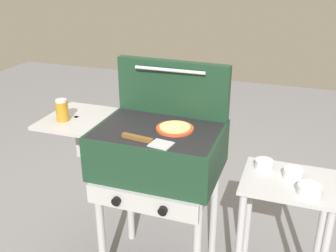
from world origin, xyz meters
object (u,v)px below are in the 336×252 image
Objects in this scene: pizza_cheese at (175,128)px; topping_bowl_near at (293,174)px; prep_table at (284,216)px; topping_bowl_middle at (264,164)px; topping_bowl_far at (309,190)px; spatula at (147,141)px; sauce_jar at (62,110)px; grill at (156,154)px.

topping_bowl_near is (0.59, 0.02, -0.16)m from pizza_cheese.
prep_table is at bearing -113.00° from topping_bowl_near.
topping_bowl_middle is at bearing 148.49° from prep_table.
prep_table is at bearing 133.30° from topping_bowl_far.
prep_table is (0.58, -0.01, -0.39)m from pizza_cheese.
spatula is 2.52× the size of topping_bowl_far.
pizza_cheese is 0.48m from topping_bowl_middle.
sauce_jar reaches higher than topping_bowl_near.
topping_bowl_far is 1.17× the size of topping_bowl_middle.
prep_table is 6.88× the size of topping_bowl_far.
topping_bowl_far is (1.27, -0.03, -0.21)m from sauce_jar.
pizza_cheese is 0.70m from prep_table.
grill is at bearing -179.63° from prep_table.
pizza_cheese is 0.20m from spatula.
sauce_jar is at bearing 178.82° from topping_bowl_far.
pizza_cheese is at bearing 178.93° from prep_table.
sauce_jar is at bearing 168.96° from spatula.
topping_bowl_middle is at bearing 7.98° from sauce_jar.
topping_bowl_middle reaches higher than prep_table.
prep_table is at bearing 3.28° from sauce_jar.
spatula reaches higher than topping_bowl_middle.
prep_table is 0.26m from topping_bowl_far.
topping_bowl_far is (0.67, -0.10, -0.16)m from pizza_cheese.
grill is 10.66× the size of topping_bowl_middle.
topping_bowl_middle is (0.53, 0.25, -0.16)m from spatula.
grill reaches higher than prep_table.
prep_table is 0.27m from topping_bowl_middle.
pizza_cheese reaches higher than topping_bowl_far.
topping_bowl_middle is (0.45, 0.07, -0.16)m from pizza_cheese.
pizza_cheese reaches higher than prep_table.
prep_table is 0.23m from topping_bowl_near.
grill is 0.71m from prep_table.
topping_bowl_middle is (1.05, 0.15, -0.21)m from sauce_jar.
spatula reaches higher than topping_bowl_near.
grill is at bearing 7.15° from sauce_jar.
sauce_jar is 1.28m from topping_bowl_far.
spatula is at bearing -113.56° from pizza_cheese.
pizza_cheese is at bearing -171.30° from topping_bowl_middle.
grill is 0.18m from pizza_cheese.
pizza_cheese is 1.63× the size of sauce_jar.
topping_bowl_far is (0.76, -0.09, -0.01)m from grill.
pizza_cheese reaches higher than topping_bowl_middle.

